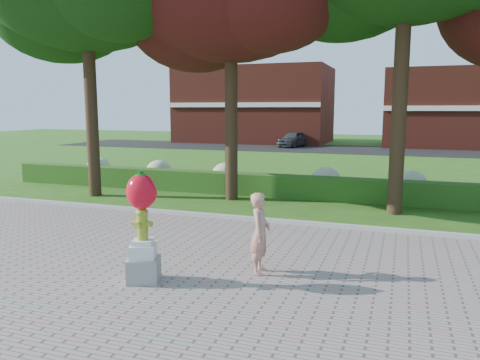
# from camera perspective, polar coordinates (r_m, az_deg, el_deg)

# --- Properties ---
(ground) EXTENTS (100.00, 100.00, 0.00)m
(ground) POSITION_cam_1_polar(r_m,az_deg,el_deg) (10.47, -2.23, -8.99)
(ground) COLOR #2B5816
(ground) RESTS_ON ground
(walkway) EXTENTS (40.00, 14.00, 0.04)m
(walkway) POSITION_cam_1_polar(r_m,az_deg,el_deg) (7.16, -14.66, -17.79)
(walkway) COLOR gray
(walkway) RESTS_ON ground
(curb) EXTENTS (40.00, 0.18, 0.15)m
(curb) POSITION_cam_1_polar(r_m,az_deg,el_deg) (13.18, 2.58, -4.93)
(curb) COLOR #ADADA5
(curb) RESTS_ON ground
(lawn_hedge) EXTENTS (24.00, 0.70, 0.80)m
(lawn_hedge) POSITION_cam_1_polar(r_m,az_deg,el_deg) (16.91, 6.51, -0.81)
(lawn_hedge) COLOR #224A15
(lawn_hedge) RESTS_ON ground
(hydrangea_row) EXTENTS (20.10, 1.10, 0.99)m
(hydrangea_row) POSITION_cam_1_polar(r_m,az_deg,el_deg) (17.74, 9.03, 0.07)
(hydrangea_row) COLOR #A3AC84
(hydrangea_row) RESTS_ON ground
(street) EXTENTS (50.00, 8.00, 0.02)m
(street) POSITION_cam_1_polar(r_m,az_deg,el_deg) (37.58, 13.68, 3.62)
(street) COLOR black
(street) RESTS_ON ground
(building_left) EXTENTS (14.00, 8.00, 7.00)m
(building_left) POSITION_cam_1_polar(r_m,az_deg,el_deg) (45.38, 1.81, 9.11)
(building_left) COLOR maroon
(building_left) RESTS_ON ground
(building_right) EXTENTS (12.00, 8.00, 6.40)m
(building_right) POSITION_cam_1_polar(r_m,az_deg,el_deg) (43.49, 25.30, 7.91)
(building_right) COLOR maroon
(building_right) RESTS_ON ground
(hydrant_sculpture) EXTENTS (0.71, 0.71, 2.04)m
(hydrant_sculpture) POSITION_cam_1_polar(r_m,az_deg,el_deg) (8.67, -11.82, -5.23)
(hydrant_sculpture) COLOR gray
(hydrant_sculpture) RESTS_ON walkway
(woman) EXTENTS (0.43, 0.61, 1.57)m
(woman) POSITION_cam_1_polar(r_m,az_deg,el_deg) (8.98, 2.47, -6.50)
(woman) COLOR tan
(woman) RESTS_ON walkway
(parked_car) EXTENTS (2.33, 4.04, 1.29)m
(parked_car) POSITION_cam_1_polar(r_m,az_deg,el_deg) (39.39, 6.51, 4.99)
(parked_car) COLOR #3C3F44
(parked_car) RESTS_ON street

